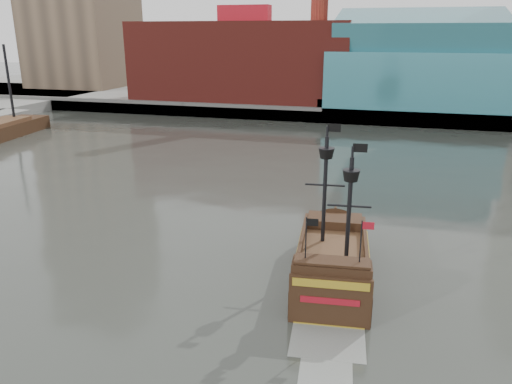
% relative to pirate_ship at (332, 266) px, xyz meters
% --- Properties ---
extents(ground, '(400.00, 400.00, 0.00)m').
position_rel_pirate_ship_xyz_m(ground, '(-4.59, -4.85, -0.95)').
color(ground, '#292B26').
rests_on(ground, ground).
extents(promenade_far, '(220.00, 60.00, 2.00)m').
position_rel_pirate_ship_xyz_m(promenade_far, '(-4.59, 87.15, 0.05)').
color(promenade_far, slate).
rests_on(promenade_far, ground).
extents(seawall, '(220.00, 1.00, 2.60)m').
position_rel_pirate_ship_xyz_m(seawall, '(-4.59, 57.65, 0.35)').
color(seawall, '#4C4C49').
rests_on(seawall, ground).
extents(pirate_ship, '(5.64, 14.38, 10.49)m').
position_rel_pirate_ship_xyz_m(pirate_ship, '(0.00, 0.00, 0.00)').
color(pirate_ship, black).
rests_on(pirate_ship, ground).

